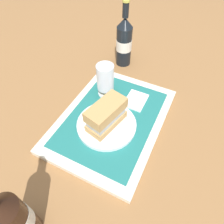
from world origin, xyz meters
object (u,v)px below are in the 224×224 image
plate (107,125)px  beer_glass (105,80)px  beer_bottle (124,41)px  second_bottle (13,219)px  sandwich (108,114)px

plate → beer_glass: 0.16m
beer_bottle → second_bottle: bearing=-174.0°
beer_bottle → beer_glass: bearing=-171.8°
sandwich → beer_glass: size_ratio=1.13×
plate → beer_bottle: beer_bottle is taller
sandwich → beer_bottle: 0.37m
sandwich → beer_glass: bearing=43.7°
beer_glass → beer_bottle: size_ratio=0.47×
plate → sandwich: sandwich is taller
plate → sandwich: 0.05m
sandwich → plate: bearing=-180.0°
beer_glass → second_bottle: size_ratio=0.47×
beer_glass → beer_bottle: 0.23m
plate → beer_bottle: bearing=16.5°
sandwich → beer_glass: 0.15m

